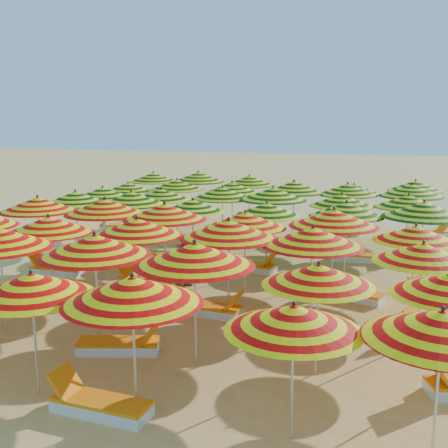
{
  "coord_description": "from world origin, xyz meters",
  "views": [
    {
      "loc": [
        4.77,
        -15.98,
        4.88
      ],
      "look_at": [
        0.0,
        0.5,
        1.6
      ],
      "focal_mm": 45.0,
      "sensor_mm": 36.0,
      "label": 1
    }
  ],
  "objects_px": {
    "umbrella_33": "(273,194)",
    "lounger_5": "(210,309)",
    "lounger_19": "(340,230)",
    "lounger_20": "(428,233)",
    "umbrella_31": "(161,194)",
    "lounger_15": "(119,226)",
    "umbrella_14": "(137,227)",
    "lounger_12": "(441,283)",
    "umbrella_30": "(103,192)",
    "lounger_18": "(260,225)",
    "umbrella_4": "(294,318)",
    "lounger_3": "(121,345)",
    "umbrella_16": "(313,237)",
    "umbrella_37": "(177,185)",
    "umbrella_20": "(165,212)",
    "beachgoer_a": "(180,264)",
    "umbrella_27": "(267,209)",
    "lounger_8": "(144,283)",
    "beachgoer_b": "(187,262)",
    "umbrella_29": "(424,210)",
    "umbrella_35": "(409,201)",
    "umbrella_41": "(411,190)",
    "lounger_10": "(180,259)",
    "lounger_13": "(354,257)",
    "umbrella_2": "(31,285)",
    "umbrella_22": "(334,218)",
    "umbrella_24": "(75,198)",
    "umbrella_19": "(105,207)",
    "umbrella_18": "(38,204)",
    "umbrella_23": "(416,234)",
    "umbrella_34": "(342,200)",
    "umbrella_38": "(232,187)",
    "umbrella_45": "(294,185)",
    "umbrella_25": "(131,198)",
    "lounger_6": "(442,339)",
    "lounger_14": "(420,258)",
    "umbrella_13": "(49,225)",
    "lounger_17": "(146,217)",
    "umbrella_17": "(423,253)",
    "umbrella_8": "(95,245)",
    "umbrella_42": "(153,177)",
    "umbrella_5": "(442,325)",
    "umbrella_36": "(128,187)",
    "umbrella_15": "(229,229)",
    "umbrella_26": "(193,206)",
    "umbrella_28": "(347,209)",
    "umbrella_10": "(318,275)",
    "umbrella_40": "(348,189)",
    "umbrella_43": "(198,177)",
    "umbrella_9": "(195,255)",
    "umbrella_46": "(354,189)",
    "umbrella_32": "(222,193)"
  },
  "relations": [
    {
      "from": "lounger_5",
      "to": "lounger_13",
      "type": "height_order",
      "value": "same"
    },
    {
      "from": "umbrella_37",
      "to": "umbrella_36",
      "type": "bearing_deg",
      "value": -176.22
    },
    {
      "from": "umbrella_5",
      "to": "umbrella_36",
      "type": "bearing_deg",
      "value": 129.39
    },
    {
      "from": "umbrella_8",
      "to": "umbrella_42",
      "type": "xyz_separation_m",
      "value": [
        -4.68,
        13.99,
        -0.12
      ]
    },
    {
      "from": "umbrella_9",
      "to": "umbrella_26",
      "type": "distance_m",
      "value": 7.65
    },
    {
      "from": "umbrella_20",
      "to": "beachgoer_a",
      "type": "height_order",
      "value": "umbrella_20"
    },
    {
      "from": "umbrella_13",
      "to": "beachgoer_b",
      "type": "distance_m",
      "value": 4.02
    },
    {
      "from": "umbrella_43",
      "to": "umbrella_46",
      "type": "bearing_deg",
      "value": -0.82
    },
    {
      "from": "umbrella_24",
      "to": "umbrella_30",
      "type": "bearing_deg",
      "value": 94.24
    },
    {
      "from": "lounger_17",
      "to": "umbrella_17",
      "type": "bearing_deg",
      "value": -35.86
    },
    {
      "from": "lounger_5",
      "to": "lounger_12",
      "type": "bearing_deg",
      "value": 42.5
    },
    {
      "from": "umbrella_37",
      "to": "umbrella_23",
      "type": "bearing_deg",
      "value": -38.42
    },
    {
      "from": "lounger_10",
      "to": "umbrella_15",
      "type": "bearing_deg",
      "value": -41.7
    },
    {
      "from": "umbrella_41",
      "to": "lounger_10",
      "type": "xyz_separation_m",
      "value": [
        -7.5,
        -4.26,
        -2.07
      ]
    },
    {
      "from": "lounger_10",
      "to": "lounger_14",
      "type": "distance_m",
      "value": 8.19
    },
    {
      "from": "lounger_5",
      "to": "lounger_12",
      "type": "height_order",
      "value": "same"
    },
    {
      "from": "umbrella_2",
      "to": "umbrella_20",
      "type": "distance_m",
      "value": 6.59
    },
    {
      "from": "beachgoer_b",
      "to": "umbrella_27",
      "type": "bearing_deg",
      "value": -12.79
    },
    {
      "from": "umbrella_25",
      "to": "umbrella_37",
      "type": "distance_m",
      "value": 4.72
    },
    {
      "from": "umbrella_41",
      "to": "beachgoer_a",
      "type": "height_order",
      "value": "umbrella_41"
    },
    {
      "from": "umbrella_38",
      "to": "umbrella_10",
      "type": "bearing_deg",
      "value": -67.21
    },
    {
      "from": "umbrella_34",
      "to": "umbrella_38",
      "type": "relative_size",
      "value": 0.81
    },
    {
      "from": "umbrella_35",
      "to": "lounger_13",
      "type": "distance_m",
      "value": 2.6
    },
    {
      "from": "umbrella_13",
      "to": "umbrella_9",
      "type": "bearing_deg",
      "value": -26.23
    },
    {
      "from": "umbrella_30",
      "to": "lounger_18",
      "type": "height_order",
      "value": "umbrella_30"
    },
    {
      "from": "umbrella_25",
      "to": "umbrella_14",
      "type": "bearing_deg",
      "value": -63.03
    },
    {
      "from": "umbrella_22",
      "to": "umbrella_24",
      "type": "xyz_separation_m",
      "value": [
        -9.03,
        2.17,
        -0.11
      ]
    },
    {
      "from": "umbrella_10",
      "to": "umbrella_40",
      "type": "relative_size",
      "value": 0.89
    },
    {
      "from": "umbrella_14",
      "to": "lounger_12",
      "type": "height_order",
      "value": "umbrella_14"
    },
    {
      "from": "umbrella_26",
      "to": "umbrella_5",
      "type": "bearing_deg",
      "value": -53.56
    },
    {
      "from": "umbrella_26",
      "to": "umbrella_32",
      "type": "bearing_deg",
      "value": 82.5
    },
    {
      "from": "umbrella_45",
      "to": "lounger_3",
      "type": "bearing_deg",
      "value": -95.55
    },
    {
      "from": "umbrella_16",
      "to": "umbrella_37",
      "type": "relative_size",
      "value": 0.95
    },
    {
      "from": "lounger_19",
      "to": "lounger_20",
      "type": "relative_size",
      "value": 0.96
    },
    {
      "from": "umbrella_29",
      "to": "umbrella_35",
      "type": "distance_m",
      "value": 2.61
    },
    {
      "from": "lounger_8",
      "to": "beachgoer_b",
      "type": "distance_m",
      "value": 1.39
    },
    {
      "from": "umbrella_29",
      "to": "lounger_20",
      "type": "bearing_deg",
      "value": 84.58
    },
    {
      "from": "umbrella_19",
      "to": "umbrella_18",
      "type": "bearing_deg",
      "value": 178.33
    },
    {
      "from": "umbrella_27",
      "to": "lounger_10",
      "type": "distance_m",
      "value": 3.59
    },
    {
      "from": "umbrella_33",
      "to": "lounger_15",
      "type": "bearing_deg",
      "value": 160.21
    },
    {
      "from": "umbrella_27",
      "to": "lounger_8",
      "type": "distance_m",
      "value": 4.46
    },
    {
      "from": "umbrella_14",
      "to": "umbrella_40",
      "type": "bearing_deg",
      "value": 63.7
    },
    {
      "from": "umbrella_33",
      "to": "lounger_5",
      "type": "distance_m",
      "value": 6.84
    },
    {
      "from": "lounger_6",
      "to": "umbrella_24",
      "type": "bearing_deg",
      "value": 2.13
    },
    {
      "from": "umbrella_17",
      "to": "lounger_20",
      "type": "bearing_deg",
      "value": 85.5
    },
    {
      "from": "umbrella_41",
      "to": "umbrella_31",
      "type": "bearing_deg",
      "value": -166.32
    },
    {
      "from": "lounger_3",
      "to": "umbrella_43",
      "type": "bearing_deg",
      "value": 86.02
    },
    {
      "from": "umbrella_31",
      "to": "lounger_15",
      "type": "distance_m",
      "value": 4.43
    },
    {
      "from": "umbrella_4",
      "to": "lounger_3",
      "type": "bearing_deg",
      "value": 150.82
    },
    {
      "from": "umbrella_28",
      "to": "lounger_12",
      "type": "relative_size",
      "value": 1.33
    }
  ]
}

